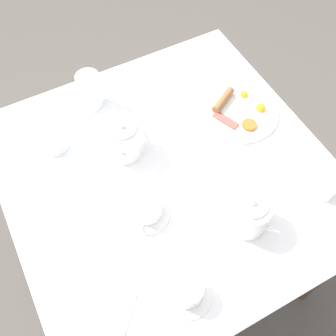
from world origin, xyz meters
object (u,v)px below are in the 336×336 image
(teapot_near, at_px, (248,213))
(water_glass_short, at_px, (53,137))
(teacup_with_saucer_right, at_px, (187,291))
(breakfast_plate, at_px, (239,111))
(teacup_with_saucer_left, at_px, (148,210))
(napkin_folded, at_px, (106,317))
(creamer_jug, at_px, (326,188))
(water_glass_tall, at_px, (90,90))
(fork_by_plate, at_px, (60,203))
(spoon_for_tea, at_px, (197,166))
(teapot_far, at_px, (124,139))
(knife_by_plate, at_px, (162,98))

(teapot_near, distance_m, water_glass_short, 0.64)
(teapot_near, xyz_separation_m, teacup_with_saucer_right, (-0.10, 0.25, -0.03))
(teacup_with_saucer_right, distance_m, water_glass_short, 0.63)
(breakfast_plate, distance_m, teacup_with_saucer_left, 0.49)
(teacup_with_saucer_left, bearing_deg, breakfast_plate, -66.05)
(napkin_folded, bearing_deg, creamer_jug, -88.04)
(breakfast_plate, xyz_separation_m, water_glass_tall, (0.27, 0.43, 0.06))
(teacup_with_saucer_left, height_order, fork_by_plate, teacup_with_saucer_left)
(breakfast_plate, height_order, water_glass_tall, water_glass_tall)
(teacup_with_saucer_left, distance_m, spoon_for_tea, 0.23)
(breakfast_plate, bearing_deg, fork_by_plate, 93.80)
(teapot_near, xyz_separation_m, teacup_with_saucer_left, (0.15, 0.24, -0.03))
(teacup_with_saucer_right, bearing_deg, teapot_far, -5.95)
(teapot_near, relative_size, napkin_folded, 1.01)
(fork_by_plate, bearing_deg, teapot_near, -124.00)
(teapot_near, xyz_separation_m, fork_by_plate, (0.31, 0.45, -0.06))
(creamer_jug, relative_size, spoon_for_tea, 0.61)
(napkin_folded, xyz_separation_m, spoon_for_tea, (0.28, -0.43, -0.00))
(creamer_jug, bearing_deg, teacup_with_saucer_right, 97.98)
(teacup_with_saucer_right, relative_size, napkin_folded, 0.65)
(breakfast_plate, bearing_deg, teapot_far, 84.00)
(breakfast_plate, height_order, fork_by_plate, breakfast_plate)
(napkin_folded, relative_size, knife_by_plate, 0.97)
(water_glass_tall, distance_m, napkin_folded, 0.73)
(teapot_far, xyz_separation_m, fork_by_plate, (-0.09, 0.25, -0.06))
(breakfast_plate, xyz_separation_m, fork_by_plate, (-0.04, 0.66, -0.01))
(teacup_with_saucer_left, distance_m, teacup_with_saucer_right, 0.25)
(teacup_with_saucer_left, distance_m, creamer_jug, 0.53)
(fork_by_plate, bearing_deg, teacup_with_saucer_right, -153.63)
(water_glass_short, distance_m, napkin_folded, 0.57)
(napkin_folded, height_order, fork_by_plate, napkin_folded)
(water_glass_tall, relative_size, napkin_folded, 0.63)
(teacup_with_saucer_left, distance_m, water_glass_tall, 0.48)
(napkin_folded, bearing_deg, teacup_with_saucer_right, -102.65)
(breakfast_plate, distance_m, fork_by_plate, 0.66)
(knife_by_plate, bearing_deg, spoon_for_tea, 173.74)
(teapot_far, bearing_deg, teacup_with_saucer_left, 17.30)
(fork_by_plate, xyz_separation_m, spoon_for_tea, (-0.08, -0.43, 0.00))
(breakfast_plate, distance_m, teapot_near, 0.41)
(creamer_jug, relative_size, napkin_folded, 0.42)
(breakfast_plate, xyz_separation_m, knife_by_plate, (0.18, 0.20, -0.01))
(teapot_far, relative_size, napkin_folded, 0.96)
(breakfast_plate, bearing_deg, water_glass_tall, 57.31)
(teapot_far, height_order, teacup_with_saucer_left, teapot_far)
(breakfast_plate, distance_m, teapot_far, 0.41)
(teapot_near, xyz_separation_m, water_glass_tall, (0.62, 0.22, 0.01))
(breakfast_plate, xyz_separation_m, teapot_far, (0.04, 0.41, 0.05))
(creamer_jug, height_order, knife_by_plate, creamer_jug)
(water_glass_short, relative_size, napkin_folded, 0.54)
(creamer_jug, xyz_separation_m, fork_by_plate, (0.34, 0.72, -0.02))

